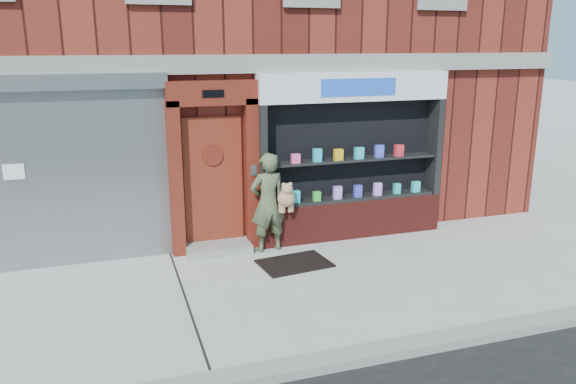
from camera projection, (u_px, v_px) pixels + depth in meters
name	position (u px, v px, depth m)	size (l,w,h in m)	color
ground	(291.00, 286.00, 8.30)	(80.00, 80.00, 0.00)	#9E9E99
curb	(352.00, 358.00, 6.31)	(60.00, 0.30, 0.12)	gray
building	(208.00, 19.00, 12.77)	(12.00, 8.16, 8.00)	#4D1711
shutter_bay	(70.00, 160.00, 8.72)	(3.10, 0.30, 3.04)	gray
red_door_bay	(214.00, 168.00, 9.41)	(1.52, 0.58, 2.90)	#55170E
pharmacy_bay	(351.00, 164.00, 10.14)	(3.50, 0.41, 3.00)	maroon
woman	(269.00, 202.00, 9.53)	(0.79, 0.48, 1.72)	#4C5639
doormat	(294.00, 263.00, 9.12)	(1.11, 0.78, 0.03)	black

